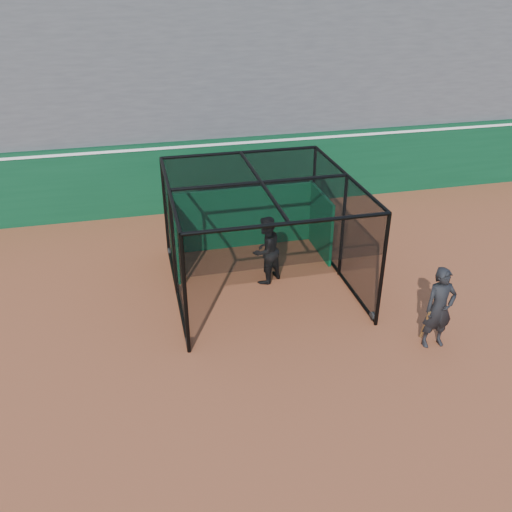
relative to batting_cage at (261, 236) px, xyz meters
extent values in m
plane|color=brown|center=(-0.92, -2.94, -1.47)|extent=(120.00, 120.00, 0.00)
cube|color=#0A3C20|center=(-0.92, 5.56, -0.22)|extent=(50.00, 0.45, 2.50)
cube|color=white|center=(-0.92, 5.56, 0.88)|extent=(50.00, 0.50, 0.08)
cube|color=#4C4C4F|center=(-0.92, 9.43, 2.41)|extent=(50.00, 7.85, 7.75)
cube|color=#08552B|center=(0.00, 2.34, -0.52)|extent=(4.41, 0.10, 1.90)
cylinder|color=black|center=(-2.26, -2.29, -1.36)|extent=(0.08, 0.22, 0.22)
cylinder|color=black|center=(2.26, -2.29, -1.36)|extent=(0.08, 0.22, 0.22)
cylinder|color=black|center=(-2.26, 2.26, -1.36)|extent=(0.08, 0.22, 0.22)
cylinder|color=black|center=(2.26, 2.26, -1.36)|extent=(0.08, 0.22, 0.22)
imported|color=black|center=(0.17, 0.13, -0.52)|extent=(1.17, 1.12, 1.90)
imported|color=black|center=(3.21, -3.50, -0.48)|extent=(0.72, 0.48, 1.97)
cylinder|color=#593819|center=(2.96, -3.45, -0.92)|extent=(0.15, 0.35, 0.90)
camera|label=1|loc=(-3.03, -12.28, 6.23)|focal=38.00mm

